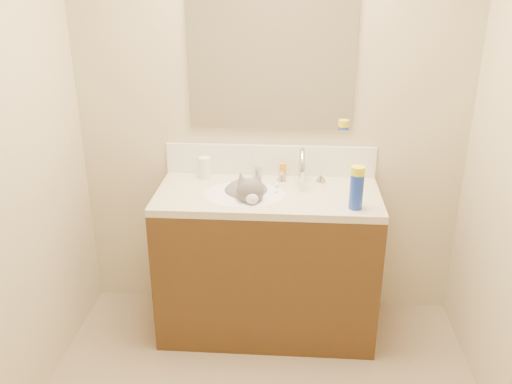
# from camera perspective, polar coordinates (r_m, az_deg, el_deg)

# --- Properties ---
(room_shell) EXTENTS (2.24, 2.54, 2.52)m
(room_shell) POSITION_cam_1_polar(r_m,az_deg,el_deg) (1.77, -0.15, 6.60)
(room_shell) COLOR #C5B593
(room_shell) RESTS_ON ground
(vanity_cabinet) EXTENTS (1.20, 0.55, 0.82)m
(vanity_cabinet) POSITION_cam_1_polar(r_m,az_deg,el_deg) (3.10, 1.18, -7.71)
(vanity_cabinet) COLOR #452B13
(vanity_cabinet) RESTS_ON ground
(counter_slab) EXTENTS (1.20, 0.55, 0.04)m
(counter_slab) POSITION_cam_1_polar(r_m,az_deg,el_deg) (2.91, 1.25, -0.38)
(counter_slab) COLOR beige
(counter_slab) RESTS_ON vanity_cabinet
(basin) EXTENTS (0.45, 0.36, 0.14)m
(basin) POSITION_cam_1_polar(r_m,az_deg,el_deg) (2.91, -1.15, -1.45)
(basin) COLOR white
(basin) RESTS_ON vanity_cabinet
(faucet) EXTENTS (0.28, 0.20, 0.21)m
(faucet) POSITION_cam_1_polar(r_m,az_deg,el_deg) (3.00, 4.84, 2.41)
(faucet) COLOR silver
(faucet) RESTS_ON counter_slab
(cat) EXTENTS (0.37, 0.41, 0.31)m
(cat) POSITION_cam_1_polar(r_m,az_deg,el_deg) (2.92, -0.93, -0.56)
(cat) COLOR #555255
(cat) RESTS_ON basin
(backsplash) EXTENTS (1.20, 0.02, 0.18)m
(backsplash) POSITION_cam_1_polar(r_m,az_deg,el_deg) (3.12, 1.51, 3.37)
(backsplash) COLOR white
(backsplash) RESTS_ON counter_slab
(mirror) EXTENTS (0.90, 0.02, 0.80)m
(mirror) POSITION_cam_1_polar(r_m,az_deg,el_deg) (2.97, 1.62, 14.16)
(mirror) COLOR white
(mirror) RESTS_ON room_shell
(pill_bottle) EXTENTS (0.07, 0.07, 0.12)m
(pill_bottle) POSITION_cam_1_polar(r_m,az_deg,el_deg) (3.10, -5.39, 2.57)
(pill_bottle) COLOR white
(pill_bottle) RESTS_ON counter_slab
(pill_label) EXTENTS (0.07, 0.07, 0.04)m
(pill_label) POSITION_cam_1_polar(r_m,az_deg,el_deg) (3.10, -5.38, 2.32)
(pill_label) COLOR #CA6221
(pill_label) RESTS_ON pill_bottle
(silver_jar) EXTENTS (0.06, 0.06, 0.05)m
(silver_jar) POSITION_cam_1_polar(r_m,az_deg,el_deg) (3.10, 0.13, 2.02)
(silver_jar) COLOR #B7B7BC
(silver_jar) RESTS_ON counter_slab
(amber_bottle) EXTENTS (0.04, 0.04, 0.09)m
(amber_bottle) POSITION_cam_1_polar(r_m,az_deg,el_deg) (3.08, 2.83, 2.25)
(amber_bottle) COLOR orange
(amber_bottle) RESTS_ON counter_slab
(toothbrush) EXTENTS (0.02, 0.14, 0.01)m
(toothbrush) POSITION_cam_1_polar(r_m,az_deg,el_deg) (2.95, 2.19, 0.47)
(toothbrush) COLOR white
(toothbrush) RESTS_ON counter_slab
(toothbrush_head) EXTENTS (0.02, 0.03, 0.02)m
(toothbrush_head) POSITION_cam_1_polar(r_m,az_deg,el_deg) (2.95, 2.19, 0.52)
(toothbrush_head) COLOR #5C99C4
(toothbrush_head) RESTS_ON counter_slab
(spray_can) EXTENTS (0.08, 0.08, 0.19)m
(spray_can) POSITION_cam_1_polar(r_m,az_deg,el_deg) (2.72, 10.52, 0.08)
(spray_can) COLOR #1A39BA
(spray_can) RESTS_ON counter_slab
(spray_cap) EXTENTS (0.08, 0.08, 0.04)m
(spray_cap) POSITION_cam_1_polar(r_m,az_deg,el_deg) (2.68, 10.68, 2.22)
(spray_cap) COLOR yellow
(spray_cap) RESTS_ON spray_can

